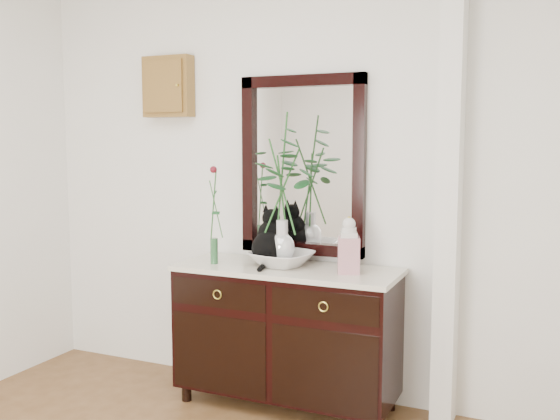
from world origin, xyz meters
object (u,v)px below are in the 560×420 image
at_px(sideboard, 287,329).
at_px(lotus_bowl, 282,259).
at_px(ginger_jar, 349,244).
at_px(cat, 269,237).

relative_size(sideboard, lotus_bowl, 3.70).
distance_m(lotus_bowl, ginger_jar, 0.44).
bearing_deg(lotus_bowl, sideboard, -15.52).
distance_m(sideboard, cat, 0.56).
height_order(cat, ginger_jar, cat).
bearing_deg(cat, ginger_jar, -18.32).
relative_size(lotus_bowl, ginger_jar, 1.10).
xyz_separation_m(cat, lotus_bowl, (0.09, -0.01, -0.13)).
bearing_deg(cat, lotus_bowl, -23.43).
relative_size(sideboard, cat, 3.91).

